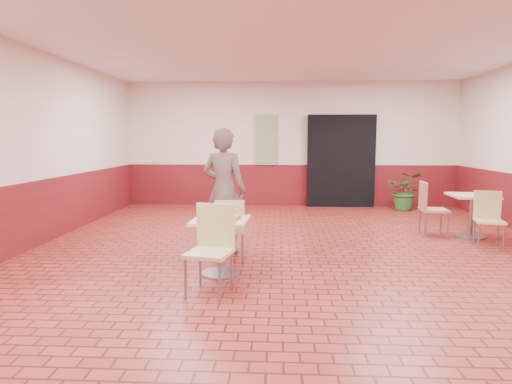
{
  "coord_description": "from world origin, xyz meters",
  "views": [
    {
      "loc": [
        -0.3,
        -5.48,
        1.64
      ],
      "look_at": [
        -0.59,
        0.02,
        0.95
      ],
      "focal_mm": 30.0,
      "sensor_mm": 36.0,
      "label": 1
    }
  ],
  "objects_px": {
    "customer": "(224,190)",
    "chair_main_front": "(212,244)",
    "chair_main_back": "(230,227)",
    "serving_tray": "(220,218)",
    "chair_second_front": "(488,216)",
    "paper_cup": "(232,212)",
    "main_table": "(221,237)",
    "long_john_donut": "(227,216)",
    "second_table": "(471,209)",
    "chair_second_left": "(429,206)",
    "potted_plant": "(406,191)",
    "ring_donut": "(215,214)"
  },
  "relations": [
    {
      "from": "potted_plant",
      "to": "customer",
      "type": "bearing_deg",
      "value": -134.35
    },
    {
      "from": "long_john_donut",
      "to": "chair_second_left",
      "type": "height_order",
      "value": "chair_second_left"
    },
    {
      "from": "ring_donut",
      "to": "potted_plant",
      "type": "relative_size",
      "value": 0.12
    },
    {
      "from": "chair_main_front",
      "to": "paper_cup",
      "type": "distance_m",
      "value": 0.73
    },
    {
      "from": "customer",
      "to": "ring_donut",
      "type": "distance_m",
      "value": 1.04
    },
    {
      "from": "customer",
      "to": "chair_second_left",
      "type": "bearing_deg",
      "value": -142.4
    },
    {
      "from": "chair_main_front",
      "to": "chair_main_back",
      "type": "distance_m",
      "value": 1.18
    },
    {
      "from": "serving_tray",
      "to": "second_table",
      "type": "height_order",
      "value": "second_table"
    },
    {
      "from": "customer",
      "to": "chair_second_front",
      "type": "xyz_separation_m",
      "value": [
        3.99,
        0.51,
        -0.43
      ]
    },
    {
      "from": "potted_plant",
      "to": "chair_main_back",
      "type": "bearing_deg",
      "value": -129.66
    },
    {
      "from": "long_john_donut",
      "to": "chair_second_front",
      "type": "height_order",
      "value": "chair_second_front"
    },
    {
      "from": "chair_second_left",
      "to": "chair_second_front",
      "type": "xyz_separation_m",
      "value": [
        0.64,
        -0.72,
        -0.04
      ]
    },
    {
      "from": "customer",
      "to": "paper_cup",
      "type": "xyz_separation_m",
      "value": [
        0.23,
        -1.01,
        -0.14
      ]
    },
    {
      "from": "main_table",
      "to": "potted_plant",
      "type": "bearing_deg",
      "value": 53.53
    },
    {
      "from": "chair_second_left",
      "to": "customer",
      "type": "bearing_deg",
      "value": 113.25
    },
    {
      "from": "second_table",
      "to": "ring_donut",
      "type": "bearing_deg",
      "value": -151.89
    },
    {
      "from": "serving_tray",
      "to": "potted_plant",
      "type": "distance_m",
      "value": 6.07
    },
    {
      "from": "serving_tray",
      "to": "paper_cup",
      "type": "bearing_deg",
      "value": 31.82
    },
    {
      "from": "paper_cup",
      "to": "potted_plant",
      "type": "distance_m",
      "value": 5.93
    },
    {
      "from": "chair_main_back",
      "to": "long_john_donut",
      "type": "bearing_deg",
      "value": 88.48
    },
    {
      "from": "main_table",
      "to": "chair_main_front",
      "type": "xyz_separation_m",
      "value": [
        -0.01,
        -0.59,
        0.07
      ]
    },
    {
      "from": "chair_main_back",
      "to": "chair_main_front",
      "type": "bearing_deg",
      "value": 82.45
    },
    {
      "from": "ring_donut",
      "to": "paper_cup",
      "type": "xyz_separation_m",
      "value": [
        0.21,
        0.01,
        0.03
      ]
    },
    {
      "from": "chair_main_front",
      "to": "chair_second_front",
      "type": "bearing_deg",
      "value": 42.62
    },
    {
      "from": "chair_second_front",
      "to": "chair_main_back",
      "type": "bearing_deg",
      "value": -152.96
    },
    {
      "from": "chair_main_front",
      "to": "potted_plant",
      "type": "relative_size",
      "value": 1.07
    },
    {
      "from": "main_table",
      "to": "chair_second_left",
      "type": "bearing_deg",
      "value": 35.42
    },
    {
      "from": "serving_tray",
      "to": "potted_plant",
      "type": "xyz_separation_m",
      "value": [
        3.61,
        4.88,
        -0.26
      ]
    },
    {
      "from": "paper_cup",
      "to": "long_john_donut",
      "type": "bearing_deg",
      "value": -108.78
    },
    {
      "from": "potted_plant",
      "to": "chair_main_front",
      "type": "bearing_deg",
      "value": -123.47
    },
    {
      "from": "chair_main_back",
      "to": "long_john_donut",
      "type": "distance_m",
      "value": 0.71
    },
    {
      "from": "second_table",
      "to": "chair_second_left",
      "type": "distance_m",
      "value": 0.66
    },
    {
      "from": "chair_main_front",
      "to": "ring_donut",
      "type": "bearing_deg",
      "value": 108.89
    },
    {
      "from": "chair_main_back",
      "to": "ring_donut",
      "type": "height_order",
      "value": "chair_main_back"
    },
    {
      "from": "serving_tray",
      "to": "chair_second_front",
      "type": "bearing_deg",
      "value": 22.32
    },
    {
      "from": "long_john_donut",
      "to": "paper_cup",
      "type": "relative_size",
      "value": 1.53
    },
    {
      "from": "paper_cup",
      "to": "second_table",
      "type": "distance_m",
      "value": 4.33
    },
    {
      "from": "chair_second_front",
      "to": "potted_plant",
      "type": "relative_size",
      "value": 0.95
    },
    {
      "from": "main_table",
      "to": "customer",
      "type": "xyz_separation_m",
      "value": [
        -0.09,
        1.09,
        0.44
      ]
    },
    {
      "from": "chair_main_front",
      "to": "serving_tray",
      "type": "relative_size",
      "value": 2.17
    },
    {
      "from": "main_table",
      "to": "chair_second_front",
      "type": "height_order",
      "value": "chair_second_front"
    },
    {
      "from": "paper_cup",
      "to": "chair_second_front",
      "type": "bearing_deg",
      "value": 21.95
    },
    {
      "from": "paper_cup",
      "to": "main_table",
      "type": "bearing_deg",
      "value": -148.18
    },
    {
      "from": "serving_tray",
      "to": "potted_plant",
      "type": "bearing_deg",
      "value": 53.53
    },
    {
      "from": "chair_main_back",
      "to": "paper_cup",
      "type": "relative_size",
      "value": 8.55
    },
    {
      "from": "chair_main_back",
      "to": "paper_cup",
      "type": "height_order",
      "value": "chair_main_back"
    },
    {
      "from": "chair_main_back",
      "to": "paper_cup",
      "type": "distance_m",
      "value": 0.59
    },
    {
      "from": "customer",
      "to": "second_table",
      "type": "height_order",
      "value": "customer"
    },
    {
      "from": "main_table",
      "to": "potted_plant",
      "type": "xyz_separation_m",
      "value": [
        3.61,
        4.88,
        -0.02
      ]
    },
    {
      "from": "customer",
      "to": "chair_main_front",
      "type": "bearing_deg",
      "value": 110.28
    }
  ]
}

